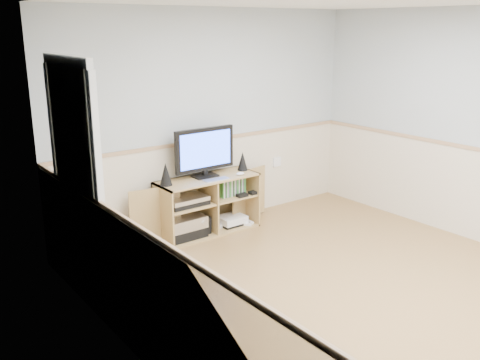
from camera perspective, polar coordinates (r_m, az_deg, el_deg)
name	(u,v)px	position (r m, az deg, el deg)	size (l,w,h in m)	color
room	(347,158)	(4.61, 11.31, 2.29)	(4.04, 4.54, 2.54)	tan
media_cabinet	(205,203)	(6.16, -3.71, -2.49)	(1.85, 0.45, 0.65)	tan
monitor	(205,151)	(5.99, -3.79, 3.14)	(0.75, 0.18, 0.56)	black
speaker_left	(166,174)	(5.75, -7.93, 0.63)	(0.13, 0.13, 0.25)	black
speaker_right	(243,161)	(6.30, 0.27, 2.04)	(0.12, 0.12, 0.22)	black
keyboard	(216,179)	(5.92, -2.53, 0.05)	(0.30, 0.12, 0.01)	silver
mouse	(240,174)	(6.11, 0.04, 0.68)	(0.10, 0.06, 0.04)	white
av_components	(184,220)	(5.99, -5.96, -4.23)	(0.53, 0.34, 0.47)	black
game_consoles	(230,221)	(6.36, -1.04, -4.35)	(0.45, 0.30, 0.11)	white
game_cases	(231,187)	(6.23, -0.94, -0.77)	(0.33, 0.14, 0.19)	#3F8C3F
wall_outlet	(277,162)	(6.94, 3.93, 1.95)	(0.12, 0.03, 0.12)	white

